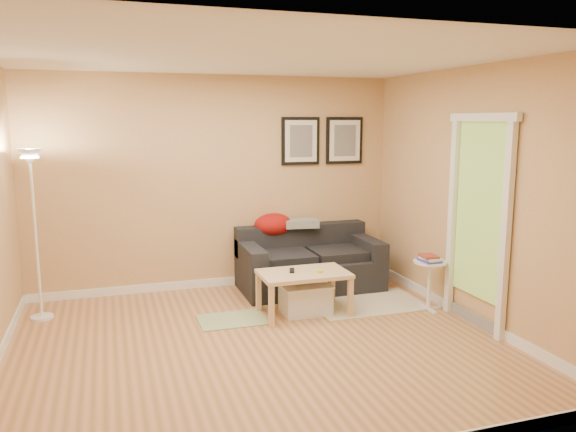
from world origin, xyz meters
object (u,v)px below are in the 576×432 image
Objects in this scene: sofa at (310,259)px; side_table at (429,286)px; floor_lamp at (36,240)px; book_stack at (430,258)px; coffee_table at (304,293)px; storage_bin at (305,298)px.

sofa is 3.08× the size of side_table.
side_table is 0.31× the size of floor_lamp.
sofa reaches higher than book_stack.
coffee_table is 1.70× the size of side_table.
floor_lamp reaches higher than side_table.
sofa reaches higher than storage_bin.
sofa is 0.95m from coffee_table.
side_table is (1.35, -0.29, 0.04)m from coffee_table.
storage_bin is 2.25× the size of book_stack.
book_stack is at bearing -50.87° from sofa.
side_table is 2.35× the size of book_stack.
floor_lamp is (-3.05, -0.14, 0.47)m from sofa.
floor_lamp reaches higher than storage_bin.
floor_lamp is (-4.00, 1.03, 0.26)m from book_stack.
storage_bin is 0.29× the size of floor_lamp.
sofa reaches higher than coffee_table.
sofa is 0.95× the size of floor_lamp.
coffee_table is 2.83m from floor_lamp.
book_stack reaches higher than side_table.
book_stack is 0.13× the size of floor_lamp.
book_stack is (-0.02, -0.02, 0.31)m from side_table.
side_table reaches higher than storage_bin.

